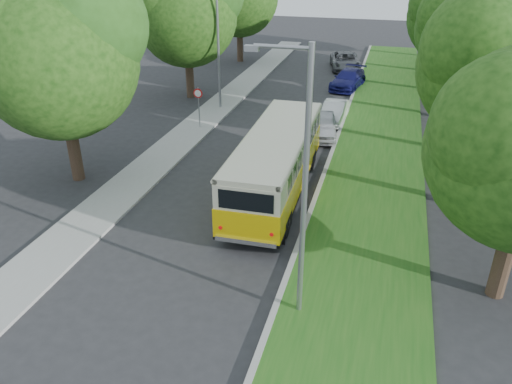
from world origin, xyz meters
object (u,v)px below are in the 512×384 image
(lamppost_near, at_px, (302,182))
(car_white, at_px, (334,112))
(lamppost_far, at_px, (217,45))
(car_silver, at_px, (323,125))
(vintage_bus, at_px, (276,165))
(car_blue, at_px, (348,79))
(car_grey, at_px, (345,61))

(lamppost_near, height_order, car_white, lamppost_near)
(lamppost_far, distance_m, car_silver, 8.86)
(lamppost_far, bearing_deg, vintage_bus, -59.73)
(car_silver, xyz_separation_m, car_blue, (0.26, 10.72, 0.01))
(vintage_bus, xyz_separation_m, car_white, (1.17, 10.56, -0.84))
(car_grey, bearing_deg, lamppost_far, -128.13)
(lamppost_near, xyz_separation_m, car_blue, (-1.21, 25.88, -3.69))
(lamppost_near, xyz_separation_m, vintage_bus, (-2.38, 7.32, -2.91))
(lamppost_far, distance_m, car_grey, 15.42)
(car_silver, height_order, car_grey, car_grey)
(car_silver, bearing_deg, lamppost_far, 148.70)
(car_grey, bearing_deg, car_blue, -92.79)
(car_blue, bearing_deg, car_grey, 108.00)
(vintage_bus, relative_size, car_grey, 1.94)
(car_white, relative_size, car_blue, 0.81)
(lamppost_near, xyz_separation_m, car_white, (-1.21, 17.88, -3.75))
(lamppost_near, relative_size, car_blue, 1.72)
(car_silver, bearing_deg, car_blue, 81.50)
(car_blue, xyz_separation_m, car_grey, (-0.89, 6.02, 0.03))
(lamppost_far, height_order, vintage_bus, lamppost_far)
(car_white, bearing_deg, car_grey, 97.11)
(lamppost_near, bearing_deg, car_blue, 92.67)
(car_blue, bearing_deg, car_silver, -81.79)
(car_silver, relative_size, car_white, 1.03)
(car_blue, distance_m, car_grey, 6.09)
(lamppost_near, xyz_separation_m, car_grey, (-2.10, 31.90, -3.67))
(vintage_bus, distance_m, car_grey, 24.60)
(lamppost_far, relative_size, car_grey, 1.48)
(car_white, distance_m, car_grey, 14.05)
(vintage_bus, bearing_deg, car_silver, 82.36)
(lamppost_near, distance_m, car_blue, 26.17)
(vintage_bus, distance_m, car_white, 10.66)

